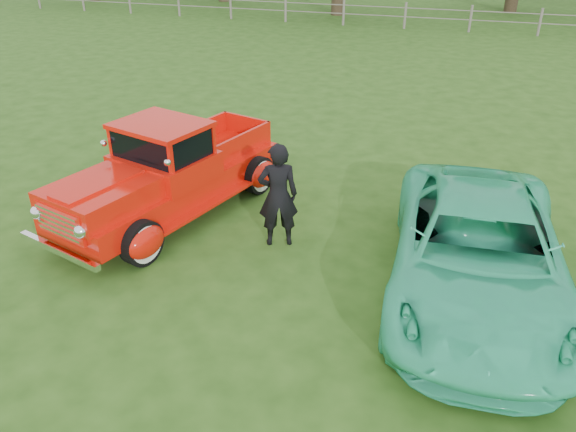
% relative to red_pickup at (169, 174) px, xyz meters
% --- Properties ---
extents(ground, '(140.00, 140.00, 0.00)m').
position_rel_red_pickup_xyz_m(ground, '(1.69, -1.78, -0.80)').
color(ground, '#244913').
rests_on(ground, ground).
extents(distant_hills, '(116.00, 60.00, 18.00)m').
position_rel_red_pickup_xyz_m(distant_hills, '(-2.39, 57.68, -5.34)').
color(distant_hills, '#305D22').
rests_on(distant_hills, ground).
extents(fence_line, '(48.00, 0.12, 1.20)m').
position_rel_red_pickup_xyz_m(fence_line, '(1.69, 20.22, -0.19)').
color(fence_line, slate).
rests_on(fence_line, ground).
extents(red_pickup, '(3.19, 5.27, 1.78)m').
position_rel_red_pickup_xyz_m(red_pickup, '(0.00, 0.00, 0.00)').
color(red_pickup, black).
rests_on(red_pickup, ground).
extents(teal_sedan, '(2.73, 5.33, 1.44)m').
position_rel_red_pickup_xyz_m(teal_sedan, '(5.41, -0.94, -0.08)').
color(teal_sedan, '#31C792').
rests_on(teal_sedan, ground).
extents(man, '(0.77, 0.65, 1.81)m').
position_rel_red_pickup_xyz_m(man, '(2.24, -0.44, 0.11)').
color(man, black).
rests_on(man, ground).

